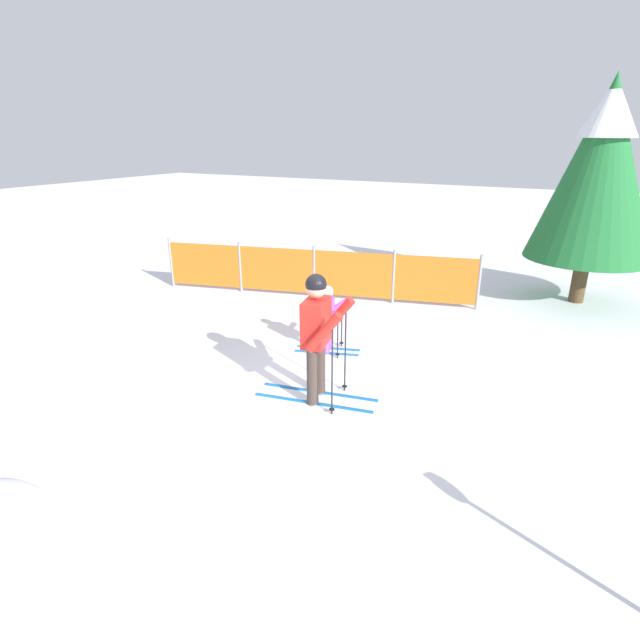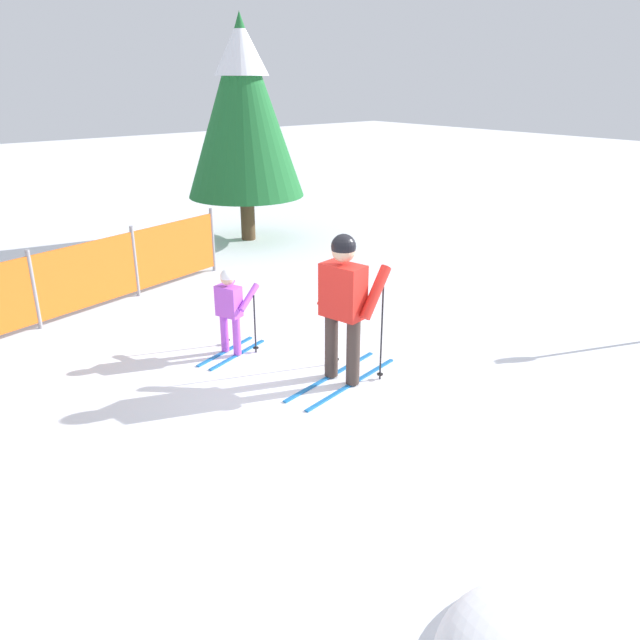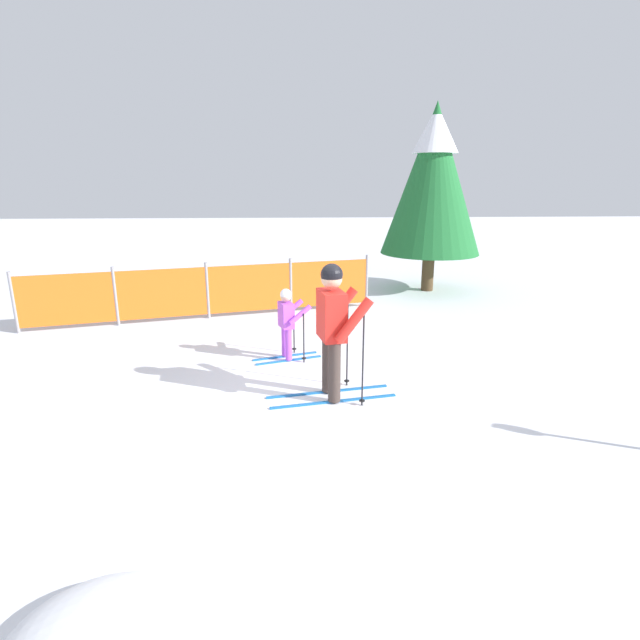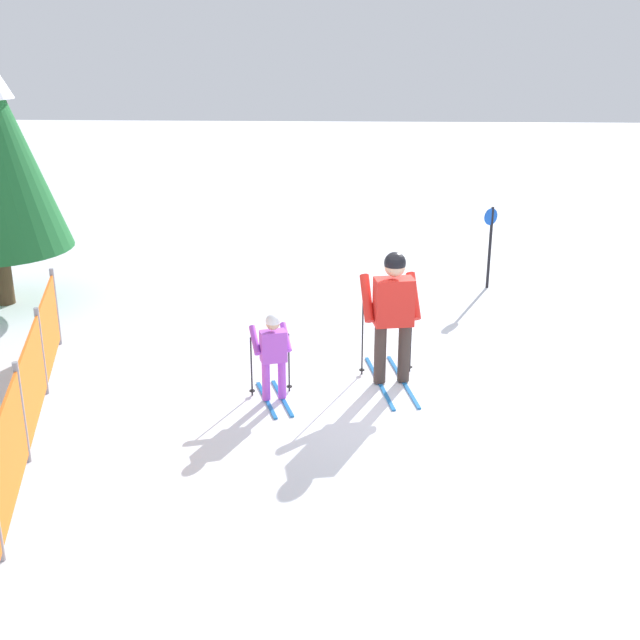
{
  "view_description": "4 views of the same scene",
  "coord_description": "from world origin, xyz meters",
  "px_view_note": "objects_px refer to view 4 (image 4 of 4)",
  "views": [
    {
      "loc": [
        3.04,
        -4.9,
        3.24
      ],
      "look_at": [
        -0.03,
        0.81,
        0.82
      ],
      "focal_mm": 28.0,
      "sensor_mm": 36.0,
      "label": 1
    },
    {
      "loc": [
        -3.92,
        -4.51,
        3.2
      ],
      "look_at": [
        0.23,
        0.48,
        0.64
      ],
      "focal_mm": 35.0,
      "sensor_mm": 36.0,
      "label": 2
    },
    {
      "loc": [
        -0.16,
        -5.55,
        2.62
      ],
      "look_at": [
        0.18,
        1.01,
        0.76
      ],
      "focal_mm": 28.0,
      "sensor_mm": 36.0,
      "label": 3
    },
    {
      "loc": [
        -8.88,
        0.63,
        4.15
      ],
      "look_at": [
        -0.04,
        1.02,
        0.93
      ],
      "focal_mm": 45.0,
      "sensor_mm": 36.0,
      "label": 4
    }
  ],
  "objects_px": {
    "safety_fence": "(22,413)",
    "skier_child": "(273,350)",
    "skier_adult": "(393,306)",
    "trail_marker": "(490,238)"
  },
  "relations": [
    {
      "from": "skier_child",
      "to": "safety_fence",
      "type": "xyz_separation_m",
      "value": [
        -1.56,
        2.36,
        -0.08
      ]
    },
    {
      "from": "skier_child",
      "to": "trail_marker",
      "type": "height_order",
      "value": "trail_marker"
    },
    {
      "from": "skier_adult",
      "to": "trail_marker",
      "type": "distance_m",
      "value": 4.33
    },
    {
      "from": "skier_child",
      "to": "safety_fence",
      "type": "distance_m",
      "value": 2.83
    },
    {
      "from": "safety_fence",
      "to": "skier_child",
      "type": "bearing_deg",
      "value": -56.49
    },
    {
      "from": "skier_adult",
      "to": "safety_fence",
      "type": "distance_m",
      "value": 4.35
    },
    {
      "from": "skier_child",
      "to": "safety_fence",
      "type": "height_order",
      "value": "safety_fence"
    },
    {
      "from": "skier_adult",
      "to": "safety_fence",
      "type": "bearing_deg",
      "value": 108.54
    },
    {
      "from": "skier_child",
      "to": "trail_marker",
      "type": "distance_m",
      "value": 5.53
    },
    {
      "from": "skier_child",
      "to": "skier_adult",
      "type": "bearing_deg",
      "value": -86.29
    }
  ]
}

